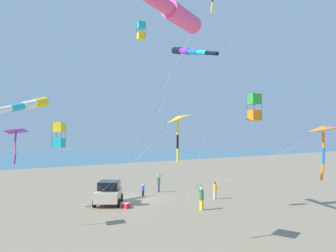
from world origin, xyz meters
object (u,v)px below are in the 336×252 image
(person_child_green_jacket, at_px, (143,189))
(person_child_grey_jacket, at_px, (215,188))
(person_bystander_far, at_px, (201,196))
(kite_windsock_rainbow_low_near, at_px, (168,8))
(cooler_box, at_px, (126,205))
(kite_delta_long_streamer_right, at_px, (16,132))
(parked_car, at_px, (109,192))
(kite_box_orange_high_right, at_px, (59,135))
(kite_delta_black_fish_shape, at_px, (322,130))
(person_adult_flyer, at_px, (158,182))
(kite_box_teal_far_right, at_px, (141,31))
(kite_delta_white_trailing, at_px, (177,120))
(kite_windsock_purple_drifting, at_px, (187,51))
(kite_windsock_magenta_far_left, at_px, (26,106))
(kite_box_small_distant, at_px, (254,107))

(person_child_green_jacket, relative_size, person_child_grey_jacket, 0.71)
(person_child_green_jacket, height_order, person_bystander_far, person_bystander_far)
(kite_windsock_rainbow_low_near, bearing_deg, cooler_box, 145.11)
(person_bystander_far, bearing_deg, kite_delta_long_streamer_right, -112.72)
(parked_car, relative_size, person_child_green_jacket, 3.60)
(kite_box_orange_high_right, distance_m, kite_delta_black_fish_shape, 18.45)
(person_child_green_jacket, bearing_deg, kite_delta_black_fish_shape, -7.23)
(person_adult_flyer, distance_m, kite_box_teal_far_right, 16.81)
(kite_box_teal_far_right, height_order, kite_delta_white_trailing, kite_box_teal_far_right)
(person_bystander_far, xyz_separation_m, kite_delta_long_streamer_right, (-4.96, -11.84, 4.62))
(kite_box_orange_high_right, bearing_deg, cooler_box, 46.39)
(kite_windsock_rainbow_low_near, bearing_deg, person_child_green_jacket, 136.85)
(cooler_box, xyz_separation_m, kite_delta_white_trailing, (9.01, -5.18, 5.90))
(kite_windsock_purple_drifting, bearing_deg, person_child_green_jacket, 153.43)
(parked_car, distance_m, kite_delta_black_fish_shape, 16.99)
(kite_windsock_magenta_far_left, distance_m, kite_windsock_rainbow_low_near, 17.21)
(person_child_grey_jacket, xyz_separation_m, kite_box_orange_high_right, (-6.56, -11.89, 4.68))
(person_adult_flyer, xyz_separation_m, kite_delta_long_streamer_right, (3.88, -17.16, 4.61))
(kite_windsock_magenta_far_left, relative_size, kite_windsock_rainbow_low_near, 1.04)
(kite_delta_white_trailing, bearing_deg, kite_box_teal_far_right, 148.40)
(kite_delta_long_streamer_right, height_order, kite_windsock_purple_drifting, kite_windsock_purple_drifting)
(kite_delta_black_fish_shape, bearing_deg, kite_delta_white_trailing, -118.82)
(person_adult_flyer, xyz_separation_m, kite_delta_white_trailing, (12.90, -13.55, 5.08))
(person_adult_flyer, bearing_deg, kite_box_small_distant, -10.20)
(parked_car, relative_size, kite_delta_white_trailing, 0.36)
(person_child_green_jacket, distance_m, kite_box_teal_far_right, 15.20)
(kite_delta_long_streamer_right, bearing_deg, kite_windsock_rainbow_low_near, 11.95)
(parked_car, xyz_separation_m, kite_box_teal_far_right, (5.33, -1.83, 11.96))
(kite_windsock_magenta_far_left, bearing_deg, person_child_green_jacket, 68.02)
(person_adult_flyer, height_order, kite_windsock_rainbow_low_near, kite_windsock_rainbow_low_near)
(kite_windsock_magenta_far_left, bearing_deg, kite_delta_white_trailing, -2.48)
(person_adult_flyer, height_order, kite_delta_long_streamer_right, kite_delta_long_streamer_right)
(person_adult_flyer, height_order, kite_delta_white_trailing, kite_delta_white_trailing)
(parked_car, bearing_deg, kite_box_small_distant, 29.64)
(person_bystander_far, height_order, kite_windsock_rainbow_low_near, kite_windsock_rainbow_low_near)
(person_bystander_far, bearing_deg, kite_box_small_distant, 48.30)
(kite_delta_white_trailing, xyz_separation_m, kite_box_orange_high_right, (-12.53, 1.49, -0.49))
(kite_windsock_purple_drifting, bearing_deg, person_adult_flyer, 141.22)
(person_adult_flyer, xyz_separation_m, kite_windsock_purple_drifting, (8.93, -7.17, 10.61))
(kite_box_teal_far_right, bearing_deg, kite_delta_long_streamer_right, -111.37)
(person_child_green_jacket, relative_size, kite_delta_long_streamer_right, 0.11)
(person_adult_flyer, bearing_deg, cooler_box, -65.05)
(parked_car, xyz_separation_m, kite_box_orange_high_right, (-1.06, -4.11, 4.67))
(kite_delta_long_streamer_right, relative_size, kite_box_teal_far_right, 0.82)
(kite_windsock_purple_drifting, bearing_deg, parked_car, -174.10)
(parked_car, relative_size, kite_windsock_purple_drifting, 0.35)
(kite_windsock_purple_drifting, bearing_deg, kite_delta_white_trailing, -58.07)
(person_child_grey_jacket, bearing_deg, kite_delta_white_trailing, -65.94)
(person_child_grey_jacket, bearing_deg, kite_windsock_rainbow_low_near, -66.03)
(kite_windsock_purple_drifting, distance_m, kite_box_orange_high_right, 11.55)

